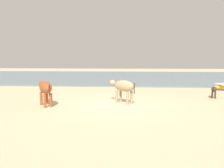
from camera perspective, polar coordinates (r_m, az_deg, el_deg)
ground at (r=9.53m, az=0.67°, el=-5.44°), size 80.00×80.00×0.00m
sea_water at (r=25.68m, az=3.10°, el=1.92°), size 60.00×20.00×0.08m
cow_adult_rust at (r=9.78m, az=-16.46°, el=-1.06°), size 1.12×1.42×1.02m
calf_far_dark at (r=12.39m, az=24.30°, el=-1.35°), size 0.43×0.87×0.58m
cow_second_adult_dun at (r=9.95m, az=2.81°, el=-0.69°), size 1.33×1.25×1.02m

